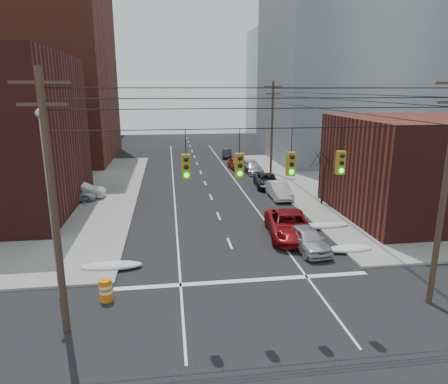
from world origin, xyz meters
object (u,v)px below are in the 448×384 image
object	(u,v)px
parked_car_a	(307,239)
lot_car_c	(4,207)
lot_car_a	(80,190)
red_pickup	(289,225)
parked_car_c	(267,181)
parked_car_d	(253,168)
lot_car_d	(33,194)
parked_car_b	(279,190)
parked_car_f	(227,154)
parked_car_e	(237,164)
construction_barrel	(106,290)
lot_car_b	(71,194)

from	to	relation	value
parked_car_a	lot_car_c	xyz separation A→B (m)	(-22.24, 10.40, 0.01)
parked_car_a	lot_car_a	world-z (taller)	lot_car_a
red_pickup	lot_car_a	world-z (taller)	red_pickup
parked_car_a	parked_car_c	bearing A→B (deg)	79.02
parked_car_d	lot_car_d	size ratio (longest dim) A/B	1.07
parked_car_b	parked_car_f	size ratio (longest dim) A/B	1.19
parked_car_d	lot_car_c	world-z (taller)	lot_car_c
parked_car_d	parked_car_a	bearing A→B (deg)	-94.73
parked_car_f	lot_car_c	world-z (taller)	lot_car_c
parked_car_a	parked_car_f	distance (m)	36.04
lot_car_a	parked_car_e	bearing A→B (deg)	-49.22
parked_car_c	parked_car_e	xyz separation A→B (m)	(-1.52, 10.21, 0.02)
lot_car_a	red_pickup	bearing A→B (deg)	-121.78
parked_car_b	construction_barrel	bearing A→B (deg)	-128.02
parked_car_a	parked_car_e	bearing A→B (deg)	84.11
parked_car_c	parked_car_d	distance (m)	7.31
parked_car_b	parked_car_f	xyz separation A→B (m)	(-1.60, 23.40, -0.12)
parked_car_d	parked_car_f	xyz separation A→B (m)	(-1.60, 11.71, -0.02)
parked_car_e	parked_car_c	bearing A→B (deg)	-87.03
lot_car_a	lot_car_d	bearing A→B (deg)	105.06
parked_car_b	lot_car_b	xyz separation A→B (m)	(-19.33, 1.00, 0.03)
lot_car_c	construction_barrel	world-z (taller)	lot_car_c
parked_car_d	parked_car_f	distance (m)	11.82
parked_car_a	parked_car_c	world-z (taller)	parked_car_a
parked_car_c	lot_car_d	bearing A→B (deg)	-167.19
parked_car_b	lot_car_c	xyz separation A→B (m)	(-23.84, -2.24, -0.01)
parked_car_e	lot_car_d	world-z (taller)	lot_car_d
parked_car_a	construction_barrel	bearing A→B (deg)	-164.10
parked_car_c	lot_car_d	xyz separation A→B (m)	(-22.59, -3.12, 0.18)
parked_car_f	lot_car_a	xyz separation A→B (m)	(-17.07, -21.39, 0.24)
construction_barrel	parked_car_d	bearing A→B (deg)	64.98
lot_car_d	construction_barrel	xyz separation A→B (m)	(9.08, -18.69, -0.31)
parked_car_d	construction_barrel	bearing A→B (deg)	-115.99
parked_car_b	parked_car_d	bearing A→B (deg)	89.93
parked_car_d	parked_car_e	xyz separation A→B (m)	(-1.60, 2.90, 0.06)
parked_car_f	construction_barrel	distance (m)	42.56
parked_car_c	lot_car_c	distance (m)	24.66
lot_car_a	construction_barrel	bearing A→B (deg)	-160.98
construction_barrel	lot_car_d	bearing A→B (deg)	115.91
parked_car_f	lot_car_d	world-z (taller)	lot_car_d
parked_car_f	lot_car_c	xyz separation A→B (m)	(-22.24, -25.65, 0.11)
lot_car_a	lot_car_c	world-z (taller)	lot_car_a
parked_car_d	parked_car_f	size ratio (longest dim) A/B	1.17
parked_car_c	lot_car_a	bearing A→B (deg)	-167.80
parked_car_d	red_pickup	bearing A→B (deg)	-96.34
parked_car_c	parked_car_e	distance (m)	10.32
parked_car_c	parked_car_d	world-z (taller)	parked_car_c
parked_car_a	parked_car_b	bearing A→B (deg)	76.90
parked_car_a	lot_car_d	xyz separation A→B (m)	(-21.07, 13.90, 0.13)
parked_car_f	parked_car_d	bearing A→B (deg)	-75.71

